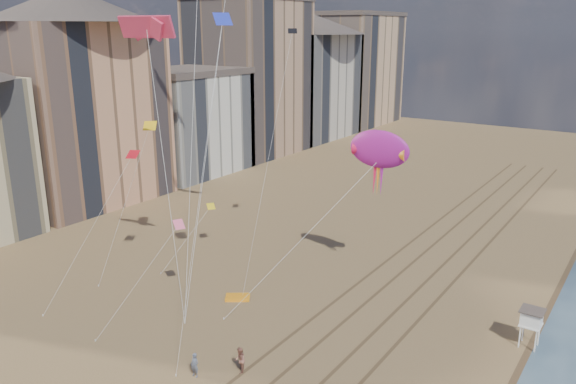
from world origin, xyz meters
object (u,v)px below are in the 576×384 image
at_px(show_kite, 379,150).
at_px(kite_flyer_b, 240,360).
at_px(kite_flyer_a, 195,365).
at_px(lifeguard_stand, 532,318).
at_px(grounded_kite, 238,297).

distance_m(show_kite, kite_flyer_b, 22.13).
bearing_deg(kite_flyer_a, kite_flyer_b, 42.88).
distance_m(lifeguard_stand, show_kite, 18.50).
xyz_separation_m(show_kite, kite_flyer_b, (-1.21, -18.62, -11.90)).
height_order(lifeguard_stand, show_kite, show_kite).
bearing_deg(kite_flyer_b, show_kite, 140.98).
relative_size(lifeguard_stand, grounded_kite, 1.43).
xyz_separation_m(grounded_kite, kite_flyer_a, (4.96, -10.71, 0.77)).
height_order(kite_flyer_a, kite_flyer_b, kite_flyer_b).
distance_m(grounded_kite, kite_flyer_a, 11.83).
bearing_deg(lifeguard_stand, show_kite, 166.12).
height_order(grounded_kite, show_kite, show_kite).
bearing_deg(grounded_kite, show_kite, 15.00).
bearing_deg(show_kite, kite_flyer_a, -99.48).
xyz_separation_m(lifeguard_stand, grounded_kite, (-23.22, -6.41, -2.24)).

